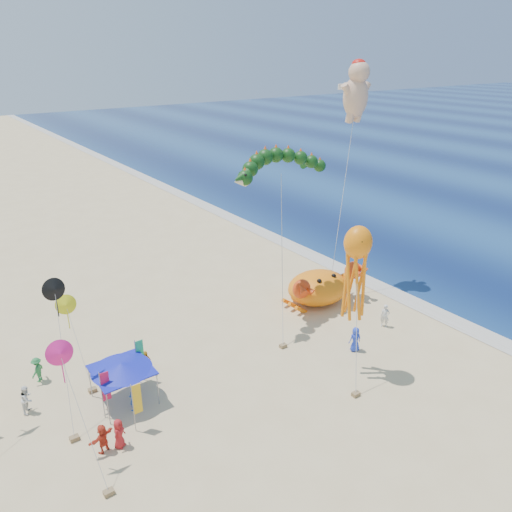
% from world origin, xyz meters
% --- Properties ---
extents(ground, '(320.00, 320.00, 0.00)m').
position_xyz_m(ground, '(0.00, 0.00, 0.00)').
color(ground, '#D1B784').
rests_on(ground, ground).
extents(foam_strip, '(320.00, 320.00, 0.00)m').
position_xyz_m(foam_strip, '(12.00, 0.00, 0.01)').
color(foam_strip, silver).
rests_on(foam_strip, ground).
extents(crab_inflatable, '(7.47, 4.69, 3.27)m').
position_xyz_m(crab_inflatable, '(5.52, 3.29, 1.44)').
color(crab_inflatable, orange).
rests_on(crab_inflatable, ground).
extents(dragon_kite, '(10.12, 7.12, 12.97)m').
position_xyz_m(dragon_kite, '(1.86, 4.35, 11.85)').
color(dragon_kite, '#0E340F').
rests_on(dragon_kite, ground).
extents(cherub_kite, '(5.68, 3.74, 19.33)m').
position_xyz_m(cherub_kite, '(10.69, 5.55, 16.96)').
color(cherub_kite, '#DAA785').
rests_on(cherub_kite, ground).
extents(octopus_kite, '(2.84, 3.36, 10.21)m').
position_xyz_m(octopus_kite, '(0.56, -5.08, 7.61)').
color(octopus_kite, orange).
rests_on(octopus_kite, ground).
extents(canopy_blue, '(3.65, 3.65, 2.71)m').
position_xyz_m(canopy_blue, '(-12.95, 0.57, 2.44)').
color(canopy_blue, gray).
rests_on(canopy_blue, ground).
extents(feather_flags, '(9.91, 4.76, 3.20)m').
position_xyz_m(feather_flags, '(-14.90, 0.40, 2.01)').
color(feather_flags, gray).
rests_on(feather_flags, ground).
extents(beachgoers, '(25.79, 10.53, 1.87)m').
position_xyz_m(beachgoers, '(-11.13, 0.01, 0.88)').
color(beachgoers, '#1A439A').
rests_on(beachgoers, ground).
extents(small_kites, '(7.08, 11.14, 8.51)m').
position_xyz_m(small_kites, '(-16.74, 1.72, 6.14)').
color(small_kites, '#FF54A1').
rests_on(small_kites, ground).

